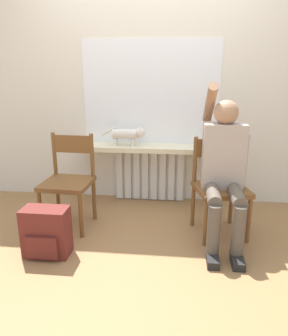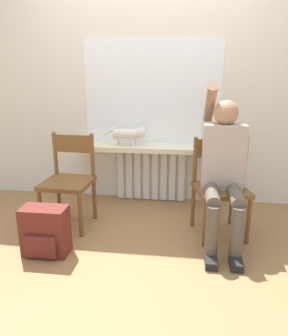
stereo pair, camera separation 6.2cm
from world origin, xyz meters
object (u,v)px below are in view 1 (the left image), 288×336
(chair_right, at_px, (220,185))
(cat, at_px, (129,134))
(person, at_px, (224,166))
(backpack, at_px, (46,232))
(chair_left, at_px, (69,180))

(chair_right, bearing_deg, cat, 131.97)
(chair_right, relative_size, cat, 1.82)
(person, height_order, backpack, person)
(person, distance_m, backpack, 1.49)
(chair_right, distance_m, backpack, 1.47)
(cat, bearing_deg, backpack, -113.31)
(cat, xyz_separation_m, backpack, (-0.48, -1.11, -0.57))
(chair_right, bearing_deg, chair_left, 165.53)
(person, bearing_deg, cat, 141.91)
(chair_right, height_order, person, person)
(chair_left, distance_m, chair_right, 1.34)
(cat, bearing_deg, chair_right, -33.61)
(chair_left, bearing_deg, chair_right, 3.10)
(chair_left, height_order, cat, cat)
(chair_right, xyz_separation_m, backpack, (-1.35, -0.53, -0.25))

